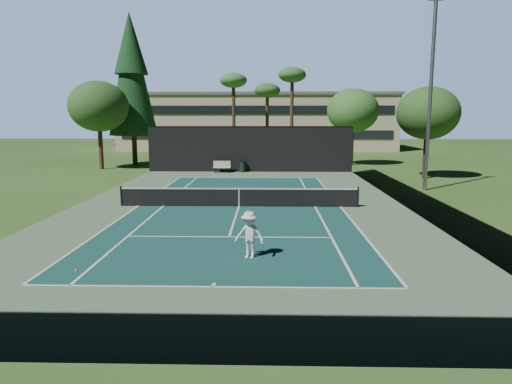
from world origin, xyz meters
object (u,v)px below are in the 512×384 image
tennis_ball_c (270,200)px  tennis_ball_d (174,198)px  trash_bin (243,167)px  park_bench (222,166)px  tennis_ball_a (76,270)px  player (249,235)px  tennis_net (239,197)px  tennis_ball_b (174,198)px

tennis_ball_c → tennis_ball_d: tennis_ball_c is taller
tennis_ball_c → trash_bin: (-2.35, 13.80, 0.44)m
tennis_ball_c → park_bench: size_ratio=0.05×
tennis_ball_a → tennis_ball_d: size_ratio=1.06×
player → tennis_ball_d: (-4.93, 11.49, -0.78)m
tennis_ball_a → tennis_ball_c: tennis_ball_c is taller
tennis_net → player: player is taller
tennis_net → player: size_ratio=7.91×
player → park_bench: 24.70m
tennis_ball_b → tennis_ball_d: 0.18m
player → trash_bin: (-1.56, 24.83, -0.34)m
tennis_ball_b → trash_bin: (3.44, 13.18, 0.45)m
tennis_ball_c → tennis_ball_d: (-5.72, 0.46, -0.00)m
tennis_ball_a → trash_bin: 26.65m
tennis_net → tennis_ball_b: size_ratio=198.72×
tennis_ball_a → tennis_ball_b: tennis_ball_a is taller
park_bench → trash_bin: park_bench is taller
tennis_net → tennis_ball_d: 4.70m
player → tennis_net: bearing=113.9°
tennis_ball_c → trash_bin: 14.01m
tennis_ball_b → tennis_net: bearing=-32.2°
tennis_ball_b → tennis_ball_d: size_ratio=1.01×
park_bench → tennis_net: bearing=-81.0°
tennis_net → tennis_ball_d: tennis_net is taller
trash_bin → player: bearing=-86.4°
tennis_ball_d → tennis_ball_b: bearing=113.6°
player → tennis_ball_c: bearing=103.9°
tennis_ball_d → tennis_ball_a: bearing=-92.0°
tennis_ball_a → trash_bin: size_ratio=0.07×
park_bench → trash_bin: size_ratio=1.59×
tennis_ball_b → park_bench: 12.93m
player → tennis_ball_b: bearing=131.3°
tennis_net → player: bearing=-84.2°
tennis_ball_d → park_bench: bearing=83.2°
park_bench → tennis_ball_a: bearing=-94.4°
tennis_ball_c → tennis_ball_d: 5.74m
tennis_net → tennis_ball_b: tennis_net is taller
tennis_net → park_bench: tennis_net is taller
tennis_net → trash_bin: 15.76m
tennis_ball_b → tennis_ball_c: 5.83m
tennis_ball_a → tennis_ball_d: 13.04m
tennis_ball_c → tennis_ball_d: bearing=175.4°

